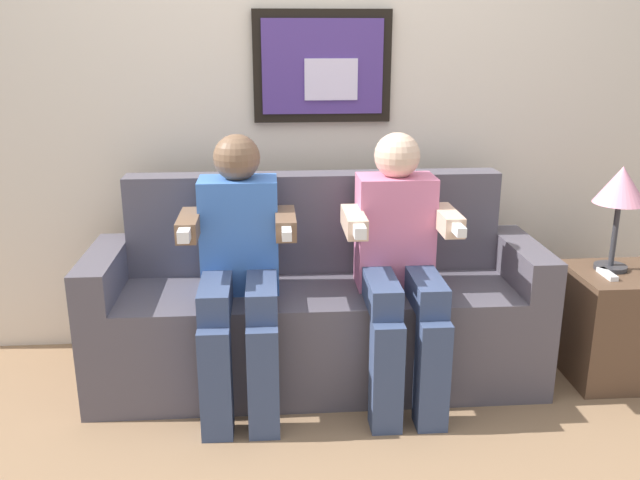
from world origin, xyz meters
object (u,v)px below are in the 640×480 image
at_px(spare_remote_on_table, 607,274).
at_px(person_on_right, 399,259).
at_px(side_table_right, 614,325).
at_px(person_on_left, 239,263).
at_px(couch, 317,312).
at_px(table_lamp, 621,190).

bearing_deg(spare_remote_on_table, person_on_right, -178.79).
height_order(person_on_right, spare_remote_on_table, person_on_right).
bearing_deg(side_table_right, person_on_right, -176.47).
distance_m(person_on_left, person_on_right, 0.66).
bearing_deg(side_table_right, couch, 175.42).
bearing_deg(side_table_right, person_on_left, -177.87).
bearing_deg(person_on_right, table_lamp, 6.23).
bearing_deg(table_lamp, couch, 177.24).
bearing_deg(table_lamp, side_table_right, -54.38).
bearing_deg(table_lamp, person_on_left, -176.28).
bearing_deg(spare_remote_on_table, couch, 173.15).
xyz_separation_m(person_on_left, person_on_right, (0.66, 0.00, 0.00)).
relative_size(person_on_left, side_table_right, 2.22).
relative_size(person_on_right, table_lamp, 2.41).
bearing_deg(person_on_right, side_table_right, 3.53).
height_order(side_table_right, table_lamp, table_lamp).
height_order(person_on_right, table_lamp, person_on_right).
distance_m(couch, table_lamp, 1.40).
relative_size(side_table_right, spare_remote_on_table, 3.85).
bearing_deg(person_on_left, side_table_right, 2.13).
bearing_deg(side_table_right, table_lamp, 125.62).
bearing_deg(person_on_right, couch, 152.92).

